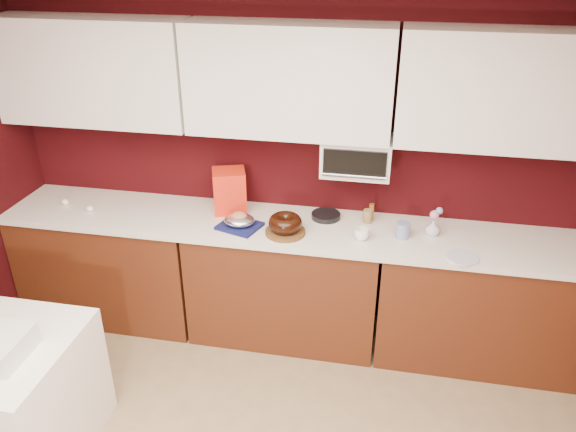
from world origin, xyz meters
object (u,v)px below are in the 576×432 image
(toaster_oven, at_px, (357,155))
(pandoro_box, at_px, (229,191))
(foil_ham_nest, at_px, (239,220))
(blue_jar, at_px, (403,230))
(flower_vase, at_px, (433,227))
(coffee_mug, at_px, (362,233))
(bundt_cake, at_px, (285,223))

(toaster_oven, distance_m, pandoro_box, 0.93)
(foil_ham_nest, relative_size, blue_jar, 1.95)
(foil_ham_nest, distance_m, flower_vase, 1.28)
(toaster_oven, bearing_deg, blue_jar, -29.64)
(pandoro_box, height_order, flower_vase, pandoro_box)
(coffee_mug, height_order, blue_jar, blue_jar)
(pandoro_box, bearing_deg, blue_jar, -27.05)
(toaster_oven, relative_size, bundt_cake, 2.03)
(bundt_cake, bearing_deg, coffee_mug, 1.92)
(blue_jar, bearing_deg, toaster_oven, 150.36)
(foil_ham_nest, bearing_deg, flower_vase, 6.33)
(coffee_mug, relative_size, flower_vase, 0.81)
(toaster_oven, relative_size, pandoro_box, 1.47)
(pandoro_box, xyz_separation_m, coffee_mug, (0.95, -0.25, -0.11))
(pandoro_box, relative_size, coffee_mug, 3.27)
(bundt_cake, bearing_deg, foil_ham_nest, 175.14)
(pandoro_box, bearing_deg, toaster_oven, -17.58)
(blue_jar, distance_m, flower_vase, 0.20)
(toaster_oven, xyz_separation_m, flower_vase, (0.53, -0.12, -0.42))
(blue_jar, relative_size, flower_vase, 0.92)
(toaster_oven, height_order, pandoro_box, toaster_oven)
(pandoro_box, bearing_deg, bundt_cake, -49.40)
(pandoro_box, xyz_separation_m, flower_vase, (1.41, -0.10, -0.10))
(bundt_cake, distance_m, coffee_mug, 0.50)
(toaster_oven, height_order, foil_ham_nest, toaster_oven)
(pandoro_box, distance_m, blue_jar, 1.23)
(foil_ham_nest, bearing_deg, coffee_mug, -0.73)
(flower_vase, bearing_deg, pandoro_box, 176.04)
(toaster_oven, relative_size, flower_vase, 3.88)
(foil_ham_nest, bearing_deg, toaster_oven, 19.41)
(bundt_cake, xyz_separation_m, coffee_mug, (0.50, 0.02, -0.03))
(bundt_cake, distance_m, pandoro_box, 0.53)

